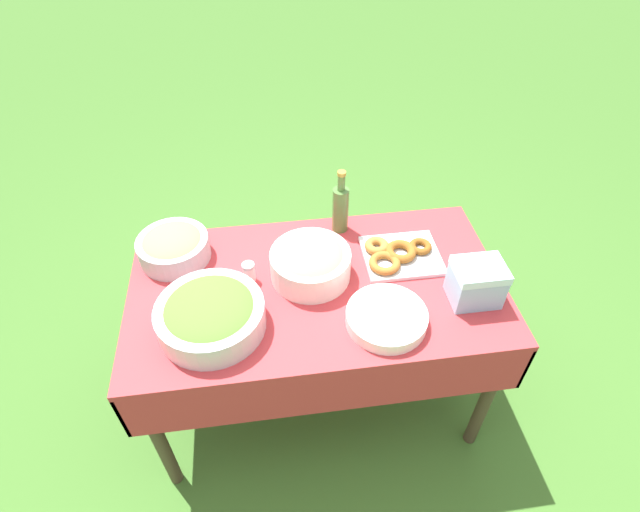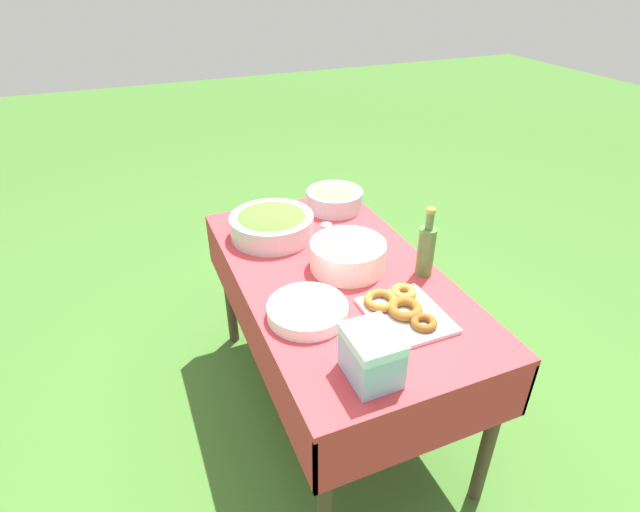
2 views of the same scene
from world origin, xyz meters
The scene contains 10 objects.
ground_plane centered at (0.00, 0.00, 0.00)m, with size 14.00×14.00×0.00m, color #3D6B28.
picnic_table centered at (0.00, 0.00, 0.62)m, with size 1.36×0.75×0.73m.
salad_bowl centered at (-0.37, -0.14, 0.79)m, with size 0.36×0.36×0.12m.
pasta_bowl centered at (-0.02, 0.05, 0.80)m, with size 0.29×0.29×0.13m.
donut_platter centered at (0.32, 0.10, 0.75)m, with size 0.30×0.25×0.05m.
plate_stack centered at (0.21, -0.21, 0.75)m, with size 0.27×0.27×0.05m.
olive_oil_bottle centered at (0.14, 0.30, 0.84)m, with size 0.06×0.06×0.28m.
fruit_bowl centered at (-0.52, 0.22, 0.78)m, with size 0.27×0.27×0.11m.
cooler_box centered at (0.54, -0.14, 0.81)m, with size 0.17×0.14×0.16m.
salt_shaker centered at (-0.24, 0.06, 0.77)m, with size 0.05×0.05×0.08m.
Camera 2 is at (1.46, -0.68, 1.78)m, focal length 28.00 mm.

